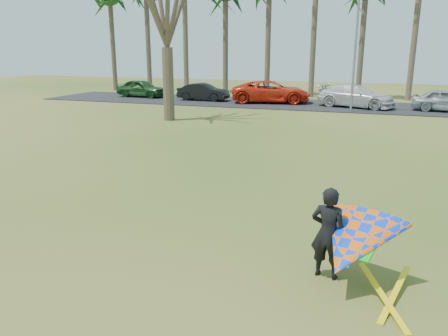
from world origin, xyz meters
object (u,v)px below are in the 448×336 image
(car_2, at_px, (271,92))
(car_4, at_px, (447,100))
(car_1, at_px, (203,92))
(car_0, at_px, (142,88))
(car_3, at_px, (356,96))
(streetlight, at_px, (358,43))
(kite_flyer, at_px, (350,242))

(car_2, bearing_deg, car_4, -107.45)
(car_1, bearing_deg, car_0, 84.20)
(car_3, distance_m, car_4, 5.87)
(car_0, relative_size, car_2, 0.72)
(car_1, relative_size, car_4, 0.96)
(streetlight, height_order, car_4, streetlight)
(car_2, bearing_deg, car_3, -108.88)
(streetlight, xyz_separation_m, car_4, (5.85, 2.08, -3.67))
(car_0, relative_size, car_3, 0.81)
(car_0, bearing_deg, car_4, -89.96)
(car_0, height_order, car_1, car_0)
(car_2, height_order, kite_flyer, kite_flyer)
(car_0, relative_size, car_4, 1.02)
(car_0, height_order, car_3, car_3)
(streetlight, xyz_separation_m, car_1, (-11.93, 2.84, -3.72))
(kite_flyer, bearing_deg, streetlight, 93.05)
(car_4, bearing_deg, car_0, 95.99)
(car_3, bearing_deg, kite_flyer, -160.45)
(car_1, height_order, car_4, car_4)
(car_1, height_order, car_3, car_3)
(car_0, xyz_separation_m, car_3, (17.96, -1.08, 0.04))
(car_2, relative_size, car_3, 1.12)
(car_2, bearing_deg, car_1, 80.83)
(streetlight, bearing_deg, kite_flyer, -86.95)
(car_3, relative_size, car_4, 1.26)
(streetlight, height_order, car_0, streetlight)
(streetlight, height_order, car_3, streetlight)
(car_2, xyz_separation_m, car_3, (6.37, -0.72, -0.06))
(car_2, distance_m, car_4, 12.27)
(streetlight, bearing_deg, car_3, 90.23)
(car_1, distance_m, kite_flyer, 29.03)
(car_3, distance_m, kite_flyer, 25.50)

